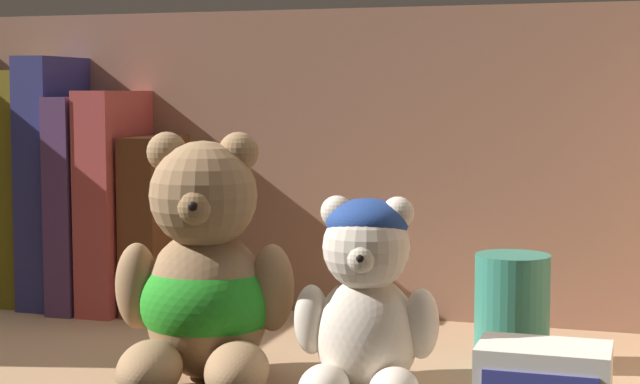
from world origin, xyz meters
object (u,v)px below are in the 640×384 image
book_4 (62,181)px  teddy_bear_smaller (366,303)px  book_5 (93,201)px  book_3 (29,187)px  small_product_box (544,382)px  book_6 (125,199)px  teddy_bear_larger (204,284)px  book_7 (162,223)px  pillar_candle (512,310)px  book_2 (3,219)px

book_4 → teddy_bear_smaller: book_4 is taller
book_5 → book_4: bearing=180.0°
book_3 → small_product_box: 58.27cm
book_4 → teddy_bear_smaller: bearing=-31.1°
book_6 → teddy_bear_smaller: 37.48cm
book_6 → small_product_box: bearing=-29.3°
teddy_bear_larger → book_7: bearing=122.8°
book_3 → pillar_candle: (48.94, -10.59, -7.13)cm
book_4 → small_product_box: book_4 is taller
book_2 → pillar_candle: bearing=-11.5°
book_2 → book_6: size_ratio=0.77×
book_3 → pillar_candle: bearing=-12.2°
book_4 → book_6: size_ratio=1.15×
book_2 → book_4: bearing=0.0°
book_3 → teddy_bear_smaller: 46.49cm
book_3 → small_product_box: size_ratio=2.76×
book_3 → small_product_box: (52.54, -23.55, -8.93)cm
book_2 → small_product_box: 60.64cm
book_6 → teddy_bear_smaller: book_6 is taller
teddy_bear_larger → teddy_bear_smaller: 12.14cm
book_6 → small_product_box: 48.75cm
book_2 → teddy_bear_larger: teddy_bear_larger is taller
book_3 → teddy_bear_smaller: size_ratio=1.66×
book_6 → book_7: bearing=0.0°
book_3 → book_7: 14.84cm
book_2 → book_7: (17.57, 0.00, 0.29)cm
book_5 → book_7: (7.35, 0.00, -1.84)cm
small_product_box → teddy_bear_smaller: bearing=173.6°
pillar_candle → small_product_box: size_ratio=1.03×
book_7 → teddy_bear_larger: (13.92, -21.58, -1.26)cm
book_7 → small_product_box: 45.11cm
book_2 → book_7: 17.57cm
book_4 → book_7: 11.38cm
teddy_bear_larger → small_product_box: 24.62cm
small_product_box → book_4: bearing=154.2°
book_2 → book_4: size_ratio=0.67×
teddy_bear_larger → teddy_bear_smaller: bearing=-3.0°
book_4 → book_6: book_4 is taller
book_4 → book_5: book_4 is taller
book_5 → teddy_bear_larger: (21.27, -21.58, -3.09)cm
book_2 → book_5: (10.23, 0.00, 2.13)cm
pillar_candle → book_5: bearing=165.8°
pillar_candle → small_product_box: (3.60, -12.96, -1.81)cm
book_3 → book_4: size_ratio=0.95×
pillar_candle → teddy_bear_larger: bearing=-151.8°
book_2 → book_3: size_ratio=0.70×
pillar_candle → book_3: bearing=167.8°
teddy_bear_smaller → book_3: bearing=151.3°
book_3 → teddy_bear_larger: (28.44, -21.58, -4.34)cm
book_4 → small_product_box: size_ratio=2.92×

